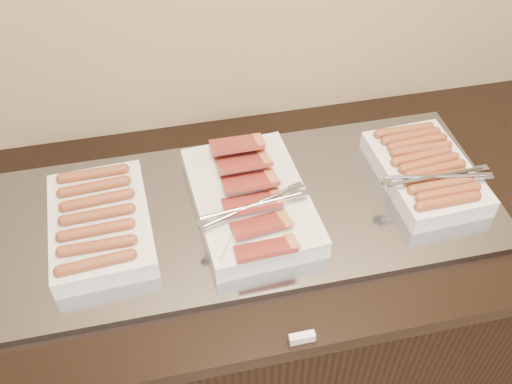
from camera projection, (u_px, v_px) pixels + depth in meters
counter at (260, 311)px, 1.71m from camera, size 2.06×0.76×0.90m
warming_tray at (249, 210)px, 1.38m from camera, size 1.20×0.50×0.02m
dish_left at (100, 222)px, 1.30m from camera, size 0.24×0.34×0.07m
dish_center at (250, 199)px, 1.35m from camera, size 0.29×0.41×0.09m
dish_right at (426, 171)px, 1.41m from camera, size 0.26×0.33×0.08m
label_holder at (302, 338)px, 1.14m from camera, size 0.05×0.02×0.02m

